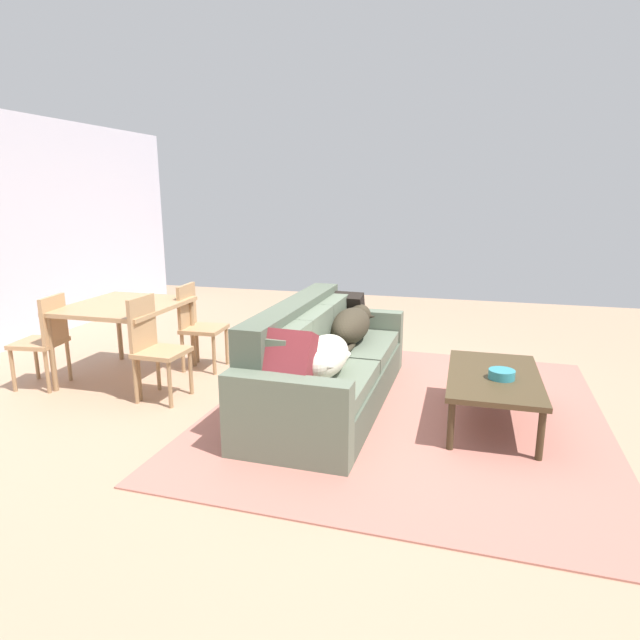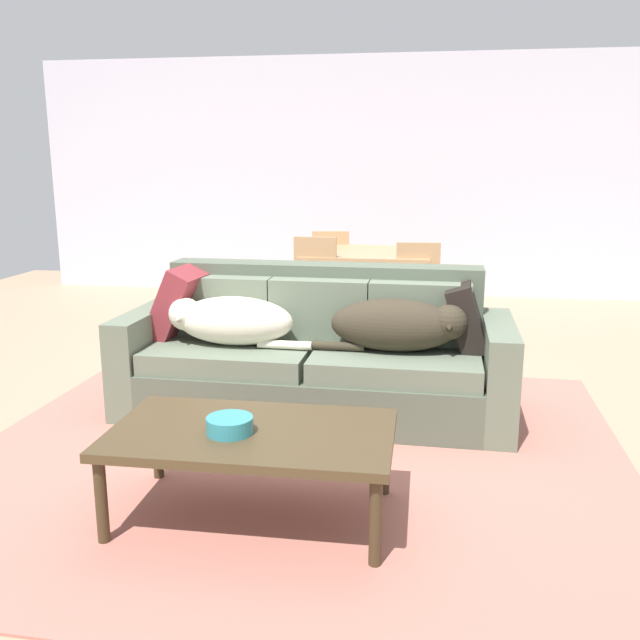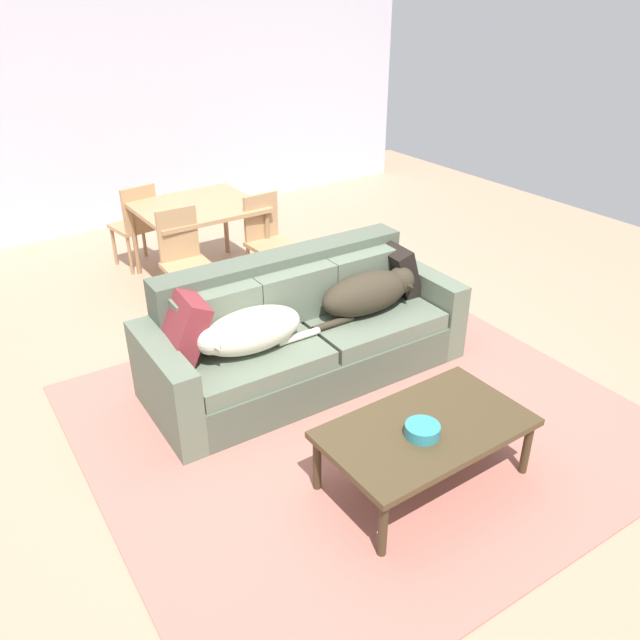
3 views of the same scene
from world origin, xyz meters
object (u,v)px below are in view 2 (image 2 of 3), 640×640
Objects in this scene: throw_pillow_by_right_arm at (467,317)px; dining_chair_near_left at (313,288)px; dog_on_left_cushion at (230,320)px; dining_chair_far_left at (330,270)px; couch at (317,357)px; dog_on_right_cushion at (400,325)px; dining_table at (367,259)px; coffee_table at (252,438)px; dining_chair_near_right at (418,292)px; throw_pillow_by_left_arm at (180,302)px; bowl_on_coffee_table at (230,425)px.

dining_chair_near_left is (-1.17, 1.44, -0.11)m from throw_pillow_by_right_arm.
dog_on_left_cushion is 2.76m from dining_chair_far_left.
dog_on_right_cushion is (0.51, -0.14, 0.26)m from couch.
dining_table is 1.20× the size of dining_chair_near_left.
couch is at bearing -93.90° from dining_table.
throw_pillow_by_right_arm is 0.33× the size of coffee_table.
couch is 2.72× the size of dining_chair_far_left.
dining_chair_near_right is at bearing 69.81° from couch.
dining_chair_near_left reaches higher than dining_chair_far_left.
dining_chair_far_left is (-0.41, 0.58, -0.19)m from dining_table.
throw_pillow_by_right_arm is at bearing -81.40° from dining_chair_near_right.
dog_on_right_cushion is 1.01× the size of dining_chair_near_left.
throw_pillow_by_left_arm reaches higher than coffee_table.
dining_chair_near_left is (0.25, 1.61, -0.08)m from dog_on_left_cushion.
bowl_on_coffee_table is at bearing -85.63° from dining_chair_near_left.
dining_chair_far_left is (0.63, 2.54, -0.16)m from throw_pillow_by_left_arm.
dog_on_right_cushion is at bearing 1.41° from dog_on_left_cushion.
dining_chair_near_right is (-0.31, 1.48, -0.13)m from throw_pillow_by_right_arm.
dog_on_right_cushion is 2.86m from dining_chair_far_left.
dining_table is at bearing 86.63° from coffee_table.
throw_pillow_by_left_arm is at bearing -139.36° from dining_chair_near_right.
bowl_on_coffee_table is at bearing -107.20° from dining_chair_near_right.
throw_pillow_by_right_arm is at bearing -1.52° from throw_pillow_by_left_arm.
couch reaches higher than bowl_on_coffee_table.
couch is at bearing -114.77° from dining_chair_near_right.
bowl_on_coffee_table is (-1.05, -1.47, -0.17)m from throw_pillow_by_right_arm.
throw_pillow_by_left_arm is at bearing 178.48° from throw_pillow_by_right_arm.
bowl_on_coffee_table is at bearing -148.24° from coffee_table.
dining_table is at bearing 117.37° from dining_chair_far_left.
couch is at bearing 87.95° from dining_chair_far_left.
dog_on_left_cushion is 1.35m from coffee_table.
dining_chair_near_left is at bearing 129.01° from throw_pillow_by_right_arm.
dining_chair_near_left is at bearing 94.04° from coffee_table.
coffee_table is at bearing -93.37° from dining_table.
dog_on_left_cushion is at bearing -163.33° from couch.
bowl_on_coffee_table is (0.76, -1.52, -0.20)m from throw_pillow_by_left_arm.
coffee_table is 1.37× the size of dining_chair_near_right.
dining_chair_far_left reaches higher than coffee_table.
dining_table is (-0.77, 2.01, 0.06)m from throw_pillow_by_right_arm.
throw_pillow_by_right_arm reaches higher than dining_table.
dining_table is at bearing 127.96° from dining_chair_near_right.
dining_chair_near_right is (1.11, 1.64, -0.10)m from dog_on_left_cushion.
dining_chair_near_left is (-0.40, -0.57, -0.17)m from dining_table.
dining_chair_far_left is at bearing 125.13° from dining_chair_near_right.
dog_on_right_cushion reaches higher than coffee_table.
coffee_table is (-0.97, -1.42, -0.25)m from throw_pillow_by_right_arm.
couch is 2.59× the size of dining_chair_near_left.
coffee_table is (0.84, -1.47, -0.27)m from throw_pillow_by_left_arm.
throw_pillow_by_left_arm reaches higher than dining_chair_near_right.
throw_pillow_by_left_arm is at bearing -112.48° from dining_chair_near_left.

